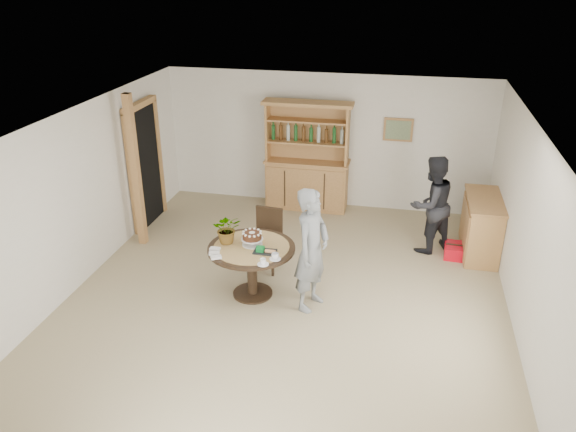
# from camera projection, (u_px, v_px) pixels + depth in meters

# --- Properties ---
(ground) EXTENTS (7.00, 7.00, 0.00)m
(ground) POSITION_uv_depth(u_px,v_px,m) (286.00, 299.00, 7.82)
(ground) COLOR tan
(ground) RESTS_ON ground
(room_shell) EXTENTS (6.04, 7.04, 2.52)m
(room_shell) POSITION_uv_depth(u_px,v_px,m) (286.00, 183.00, 7.10)
(room_shell) COLOR white
(room_shell) RESTS_ON ground
(doorway) EXTENTS (0.13, 1.10, 2.18)m
(doorway) POSITION_uv_depth(u_px,v_px,m) (145.00, 163.00, 9.70)
(doorway) COLOR black
(doorway) RESTS_ON ground
(pine_post) EXTENTS (0.12, 0.12, 2.50)m
(pine_post) POSITION_uv_depth(u_px,v_px,m) (136.00, 172.00, 8.88)
(pine_post) COLOR tan
(pine_post) RESTS_ON ground
(hutch) EXTENTS (1.62, 0.54, 2.04)m
(hutch) POSITION_uv_depth(u_px,v_px,m) (307.00, 173.00, 10.47)
(hutch) COLOR tan
(hutch) RESTS_ON ground
(sideboard) EXTENTS (0.54, 1.26, 0.94)m
(sideboard) POSITION_uv_depth(u_px,v_px,m) (482.00, 226.00, 8.88)
(sideboard) COLOR tan
(sideboard) RESTS_ON ground
(dining_table) EXTENTS (1.20, 1.20, 0.76)m
(dining_table) POSITION_uv_depth(u_px,v_px,m) (252.00, 256.00, 7.69)
(dining_table) COLOR black
(dining_table) RESTS_ON ground
(dining_chair) EXTENTS (0.46, 0.46, 0.95)m
(dining_chair) POSITION_uv_depth(u_px,v_px,m) (267.00, 235.00, 8.46)
(dining_chair) COLOR black
(dining_chair) RESTS_ON ground
(birthday_cake) EXTENTS (0.30, 0.30, 0.20)m
(birthday_cake) POSITION_uv_depth(u_px,v_px,m) (252.00, 237.00, 7.62)
(birthday_cake) COLOR white
(birthday_cake) RESTS_ON dining_table
(flower_vase) EXTENTS (0.47, 0.44, 0.42)m
(flower_vase) POSITION_uv_depth(u_px,v_px,m) (227.00, 229.00, 7.65)
(flower_vase) COLOR #3F7233
(flower_vase) RESTS_ON dining_table
(gift_tray) EXTENTS (0.30, 0.20, 0.08)m
(gift_tray) POSITION_uv_depth(u_px,v_px,m) (264.00, 250.00, 7.47)
(gift_tray) COLOR black
(gift_tray) RESTS_ON dining_table
(coffee_cup_a) EXTENTS (0.15, 0.15, 0.09)m
(coffee_cup_a) POSITION_uv_depth(u_px,v_px,m) (275.00, 257.00, 7.29)
(coffee_cup_a) COLOR white
(coffee_cup_a) RESTS_ON dining_table
(coffee_cup_b) EXTENTS (0.15, 0.15, 0.08)m
(coffee_cup_b) POSITION_uv_depth(u_px,v_px,m) (263.00, 262.00, 7.16)
(coffee_cup_b) COLOR white
(coffee_cup_b) RESTS_ON dining_table
(napkins) EXTENTS (0.24, 0.33, 0.03)m
(napkins) POSITION_uv_depth(u_px,v_px,m) (215.00, 253.00, 7.42)
(napkins) COLOR white
(napkins) RESTS_ON dining_table
(teen_boy) EXTENTS (0.59, 0.72, 1.71)m
(teen_boy) POSITION_uv_depth(u_px,v_px,m) (312.00, 250.00, 7.34)
(teen_boy) COLOR slate
(teen_boy) RESTS_ON ground
(adult_person) EXTENTS (0.98, 0.96, 1.60)m
(adult_person) POSITION_uv_depth(u_px,v_px,m) (431.00, 205.00, 8.84)
(adult_person) COLOR black
(adult_person) RESTS_ON ground
(red_suitcase) EXTENTS (0.62, 0.43, 0.21)m
(red_suitcase) POSITION_uv_depth(u_px,v_px,m) (464.00, 252.00, 8.88)
(red_suitcase) COLOR red
(red_suitcase) RESTS_ON ground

